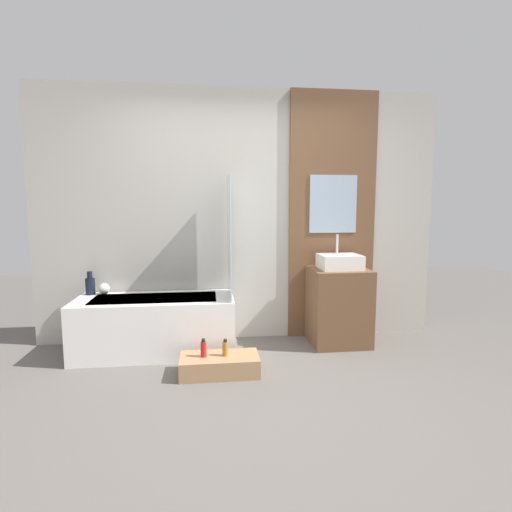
{
  "coord_description": "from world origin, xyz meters",
  "views": [
    {
      "loc": [
        -0.35,
        -2.61,
        1.42
      ],
      "look_at": [
        0.06,
        0.73,
        0.99
      ],
      "focal_mm": 28.0,
      "sensor_mm": 36.0,
      "label": 1
    }
  ],
  "objects_px": {
    "bottle_soap_primary": "(204,349)",
    "bathtub": "(156,325)",
    "bottle_soap_secondary": "(225,348)",
    "vase_round_light": "(104,289)",
    "sink": "(340,262)",
    "vase_tall_dark": "(90,285)",
    "wooden_step_bench": "(220,365)"
  },
  "relations": [
    {
      "from": "bathtub",
      "to": "vase_round_light",
      "type": "height_order",
      "value": "vase_round_light"
    },
    {
      "from": "bathtub",
      "to": "vase_round_light",
      "type": "relative_size",
      "value": 13.38
    },
    {
      "from": "bathtub",
      "to": "bottle_soap_primary",
      "type": "xyz_separation_m",
      "value": [
        0.46,
        -0.58,
        -0.05
      ]
    },
    {
      "from": "vase_tall_dark",
      "to": "bottle_soap_primary",
      "type": "xyz_separation_m",
      "value": [
        1.11,
        -0.8,
        -0.41
      ]
    },
    {
      "from": "bathtub",
      "to": "bottle_soap_secondary",
      "type": "distance_m",
      "value": 0.87
    },
    {
      "from": "vase_tall_dark",
      "to": "bottle_soap_primary",
      "type": "bearing_deg",
      "value": -35.86
    },
    {
      "from": "bathtub",
      "to": "sink",
      "type": "height_order",
      "value": "sink"
    },
    {
      "from": "sink",
      "to": "bottle_soap_primary",
      "type": "bearing_deg",
      "value": -155.57
    },
    {
      "from": "bathtub",
      "to": "wooden_step_bench",
      "type": "bearing_deg",
      "value": -44.2
    },
    {
      "from": "sink",
      "to": "vase_round_light",
      "type": "bearing_deg",
      "value": 175.82
    },
    {
      "from": "wooden_step_bench",
      "to": "bottle_soap_secondary",
      "type": "height_order",
      "value": "bottle_soap_secondary"
    },
    {
      "from": "bathtub",
      "to": "wooden_step_bench",
      "type": "xyz_separation_m",
      "value": [
        0.6,
        -0.58,
        -0.19
      ]
    },
    {
      "from": "sink",
      "to": "vase_tall_dark",
      "type": "height_order",
      "value": "sink"
    },
    {
      "from": "vase_tall_dark",
      "to": "bathtub",
      "type": "bearing_deg",
      "value": -19.13
    },
    {
      "from": "sink",
      "to": "vase_round_light",
      "type": "distance_m",
      "value": 2.37
    },
    {
      "from": "wooden_step_bench",
      "to": "bottle_soap_secondary",
      "type": "distance_m",
      "value": 0.15
    },
    {
      "from": "vase_tall_dark",
      "to": "bottle_soap_primary",
      "type": "distance_m",
      "value": 1.43
    },
    {
      "from": "vase_round_light",
      "to": "sink",
      "type": "bearing_deg",
      "value": -4.18
    },
    {
      "from": "bathtub",
      "to": "sink",
      "type": "relative_size",
      "value": 3.65
    },
    {
      "from": "bottle_soap_primary",
      "to": "bottle_soap_secondary",
      "type": "relative_size",
      "value": 1.07
    },
    {
      "from": "sink",
      "to": "bottle_soap_secondary",
      "type": "height_order",
      "value": "sink"
    },
    {
      "from": "sink",
      "to": "bottle_soap_secondary",
      "type": "bearing_deg",
      "value": -152.36
    },
    {
      "from": "wooden_step_bench",
      "to": "vase_tall_dark",
      "type": "xyz_separation_m",
      "value": [
        -1.25,
        0.8,
        0.56
      ]
    },
    {
      "from": "bathtub",
      "to": "bottle_soap_secondary",
      "type": "xyz_separation_m",
      "value": [
        0.65,
        -0.58,
        -0.05
      ]
    },
    {
      "from": "sink",
      "to": "vase_tall_dark",
      "type": "xyz_separation_m",
      "value": [
        -2.48,
        0.18,
        -0.22
      ]
    },
    {
      "from": "vase_tall_dark",
      "to": "vase_round_light",
      "type": "bearing_deg",
      "value": -4.42
    },
    {
      "from": "vase_tall_dark",
      "to": "bottle_soap_secondary",
      "type": "bearing_deg",
      "value": -31.85
    },
    {
      "from": "bottle_soap_primary",
      "to": "sink",
      "type": "bearing_deg",
      "value": 24.43
    },
    {
      "from": "bathtub",
      "to": "wooden_step_bench",
      "type": "height_order",
      "value": "bathtub"
    },
    {
      "from": "bottle_soap_primary",
      "to": "bathtub",
      "type": "bearing_deg",
      "value": 128.65
    },
    {
      "from": "bottle_soap_primary",
      "to": "bottle_soap_secondary",
      "type": "distance_m",
      "value": 0.18
    },
    {
      "from": "wooden_step_bench",
      "to": "bottle_soap_secondary",
      "type": "relative_size",
      "value": 4.6
    }
  ]
}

